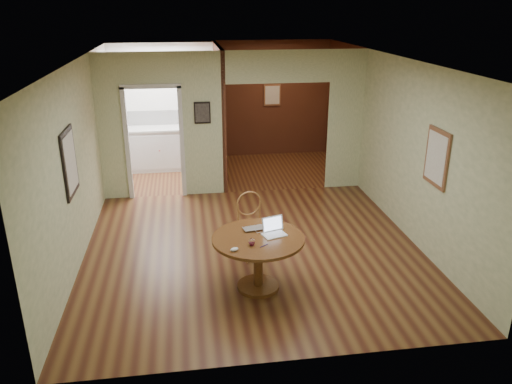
{
  "coord_description": "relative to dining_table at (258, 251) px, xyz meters",
  "views": [
    {
      "loc": [
        -0.93,
        -6.64,
        3.5
      ],
      "look_at": [
        0.01,
        -0.2,
        1.02
      ],
      "focal_mm": 35.0,
      "sensor_mm": 36.0,
      "label": 1
    }
  ],
  "objects": [
    {
      "name": "closed_laptop",
      "position": [
        0.03,
        0.19,
        0.2
      ],
      "size": [
        0.4,
        0.3,
        0.03
      ],
      "primitive_type": "imported",
      "rotation": [
        0.0,
        0.0,
        0.22
      ],
      "color": "silver",
      "rests_on": "dining_table"
    },
    {
      "name": "chair",
      "position": [
        0.03,
        0.91,
        -0.0
      ],
      "size": [
        0.49,
        0.49,
        0.98
      ],
      "rotation": [
        0.0,
        0.0,
        0.22
      ],
      "color": "#A16939",
      "rests_on": "ground"
    },
    {
      "name": "pen",
      "position": [
        0.03,
        -0.24,
        0.19
      ],
      "size": [
        0.12,
        0.09,
        0.01
      ],
      "primitive_type": "cylinder",
      "rotation": [
        0.0,
        1.57,
        0.62
      ],
      "color": "#0B0C53",
      "rests_on": "dining_table"
    },
    {
      "name": "dining_table",
      "position": [
        0.0,
        0.0,
        0.0
      ],
      "size": [
        1.17,
        1.17,
        0.73
      ],
      "rotation": [
        0.0,
        0.0,
        0.25
      ],
      "color": "brown",
      "rests_on": "ground"
    },
    {
      "name": "room_shell",
      "position": [
        -0.38,
        4.15,
        0.74
      ],
      "size": [
        5.2,
        7.5,
        5.0
      ],
      "color": "silver",
      "rests_on": "ground"
    },
    {
      "name": "wine_glass",
      "position": [
        -0.11,
        -0.21,
        0.24
      ],
      "size": [
        0.08,
        0.08,
        0.09
      ],
      "primitive_type": null,
      "color": "white",
      "rests_on": "dining_table"
    },
    {
      "name": "mouse",
      "position": [
        -0.34,
        -0.32,
        0.21
      ],
      "size": [
        0.12,
        0.09,
        0.04
      ],
      "primitive_type": "ellipsoid",
      "rotation": [
        0.0,
        0.0,
        0.38
      ],
      "color": "white",
      "rests_on": "dining_table"
    },
    {
      "name": "open_laptop",
      "position": [
        0.21,
        0.09,
        0.25
      ],
      "size": [
        0.34,
        0.33,
        0.2
      ],
      "rotation": [
        0.0,
        0.0,
        0.31
      ],
      "color": "white",
      "rests_on": "dining_table"
    },
    {
      "name": "kitchen_cabinet",
      "position": [
        -1.26,
        5.25,
        -0.07
      ],
      "size": [
        2.06,
        0.6,
        0.94
      ],
      "color": "silver",
      "rests_on": "ground"
    },
    {
      "name": "grocery_bag",
      "position": [
        -0.47,
        5.25,
        0.56
      ],
      "size": [
        0.36,
        0.32,
        0.33
      ],
      "primitive_type": "ellipsoid",
      "rotation": [
        0.0,
        0.0,
        0.1
      ],
      "color": "#C1AC8D",
      "rests_on": "kitchen_cabinet"
    },
    {
      "name": "floor",
      "position": [
        0.09,
        1.05,
        -0.54
      ],
      "size": [
        5.0,
        5.0,
        0.0
      ],
      "primitive_type": "plane",
      "color": "#441F13",
      "rests_on": "ground"
    }
  ]
}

